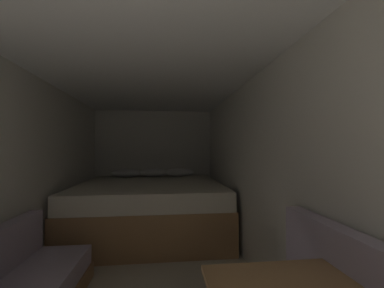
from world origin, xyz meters
name	(u,v)px	position (x,y,z in m)	size (l,w,h in m)	color
ground_plane	(143,283)	(0.00, 1.86, 0.00)	(7.04, 7.04, 0.00)	#B2A893
wall_back	(154,162)	(0.00, 4.40, 1.04)	(2.39, 0.05, 2.07)	silver
wall_left	(14,177)	(-1.17, 1.86, 1.04)	(0.05, 5.04, 2.07)	silver
wall_right	(258,174)	(1.17, 1.86, 1.04)	(0.05, 5.04, 2.07)	silver
ceiling_slab	(144,68)	(0.00, 1.86, 2.10)	(2.39, 5.04, 0.05)	white
bed	(151,207)	(0.00, 3.31, 0.40)	(2.17, 2.07, 0.93)	#9E7247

